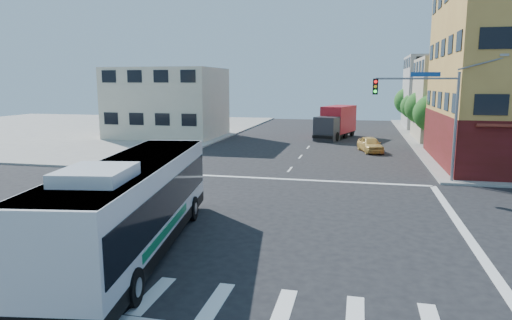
# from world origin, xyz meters

# --- Properties ---
(ground) EXTENTS (120.00, 120.00, 0.00)m
(ground) POSITION_xyz_m (0.00, 0.00, 0.00)
(ground) COLOR black
(ground) RESTS_ON ground
(sidewalk_nw) EXTENTS (50.00, 50.00, 0.15)m
(sidewalk_nw) POSITION_xyz_m (-35.00, 35.00, 0.07)
(sidewalk_nw) COLOR gray
(sidewalk_nw) RESTS_ON ground
(building_east_near) EXTENTS (12.06, 10.06, 9.00)m
(building_east_near) POSITION_xyz_m (16.98, 33.98, 4.51)
(building_east_near) COLOR tan
(building_east_near) RESTS_ON ground
(building_east_far) EXTENTS (12.06, 10.06, 10.00)m
(building_east_far) POSITION_xyz_m (16.98, 47.98, 5.01)
(building_east_far) COLOR #A5A59F
(building_east_far) RESTS_ON ground
(building_west) EXTENTS (12.06, 10.06, 8.00)m
(building_west) POSITION_xyz_m (-17.02, 29.98, 4.01)
(building_west) COLOR beige
(building_west) RESTS_ON ground
(signal_mast_ne) EXTENTS (7.91, 1.13, 8.07)m
(signal_mast_ne) POSITION_xyz_m (9.08, 10.62, 4.98)
(signal_mast_ne) COLOR slate
(signal_mast_ne) RESTS_ON ground
(street_tree_a) EXTENTS (3.60, 3.60, 5.53)m
(street_tree_a) POSITION_xyz_m (11.90, 27.92, 3.59)
(street_tree_a) COLOR #3C2816
(street_tree_a) RESTS_ON ground
(street_tree_b) EXTENTS (3.80, 3.80, 5.79)m
(street_tree_b) POSITION_xyz_m (11.90, 35.92, 3.75)
(street_tree_b) COLOR #3C2816
(street_tree_b) RESTS_ON ground
(street_tree_c) EXTENTS (3.40, 3.40, 5.29)m
(street_tree_c) POSITION_xyz_m (11.90, 43.92, 3.46)
(street_tree_c) COLOR #3C2816
(street_tree_c) RESTS_ON ground
(street_tree_d) EXTENTS (4.00, 4.00, 6.03)m
(street_tree_d) POSITION_xyz_m (11.90, 51.92, 3.88)
(street_tree_d) COLOR #3C2816
(street_tree_d) RESTS_ON ground
(transit_bus) EXTENTS (4.78, 13.29, 3.85)m
(transit_bus) POSITION_xyz_m (-3.16, -4.83, 1.88)
(transit_bus) COLOR black
(transit_bus) RESTS_ON ground
(box_truck) EXTENTS (4.56, 8.48, 3.67)m
(box_truck) POSITION_xyz_m (2.21, 33.28, 1.78)
(box_truck) COLOR #292A2F
(box_truck) RESTS_ON ground
(parked_car) EXTENTS (2.70, 4.45, 1.42)m
(parked_car) POSITION_xyz_m (5.94, 23.22, 0.71)
(parked_car) COLOR #E2B657
(parked_car) RESTS_ON ground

